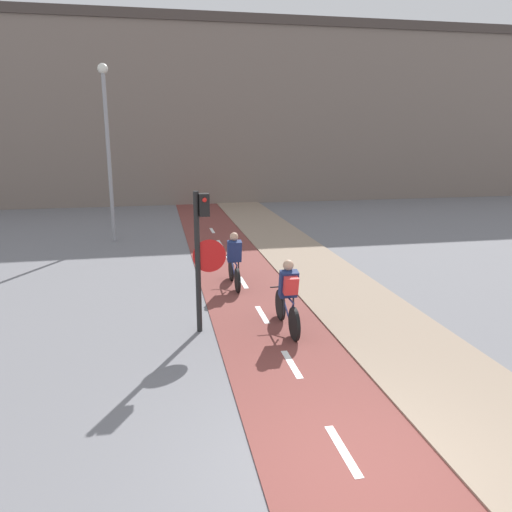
% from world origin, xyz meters
% --- Properties ---
extents(ground_plane, '(120.00, 120.00, 0.00)m').
position_xyz_m(ground_plane, '(0.00, 0.00, 0.00)').
color(ground_plane, slate).
extents(bike_lane, '(2.31, 60.00, 0.02)m').
position_xyz_m(bike_lane, '(0.00, 0.01, 0.01)').
color(bike_lane, brown).
rests_on(bike_lane, ground_plane).
extents(building_row_background, '(60.00, 5.20, 10.13)m').
position_xyz_m(building_row_background, '(0.00, 26.00, 5.08)').
color(building_row_background, slate).
rests_on(building_row_background, ground_plane).
extents(traffic_light_pole, '(0.67, 0.25, 2.88)m').
position_xyz_m(traffic_light_pole, '(-1.36, 4.87, 1.80)').
color(traffic_light_pole, black).
rests_on(traffic_light_pole, ground_plane).
extents(street_lamp_far, '(0.36, 0.36, 6.32)m').
position_xyz_m(street_lamp_far, '(-3.83, 14.31, 3.90)').
color(street_lamp_far, gray).
rests_on(street_lamp_far, ground_plane).
extents(cyclist_near, '(0.46, 1.80, 1.50)m').
position_xyz_m(cyclist_near, '(0.34, 4.56, 0.71)').
color(cyclist_near, black).
rests_on(cyclist_near, ground_plane).
extents(cyclist_far, '(0.46, 1.72, 1.46)m').
position_xyz_m(cyclist_far, '(-0.27, 7.75, 0.66)').
color(cyclist_far, black).
rests_on(cyclist_far, ground_plane).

